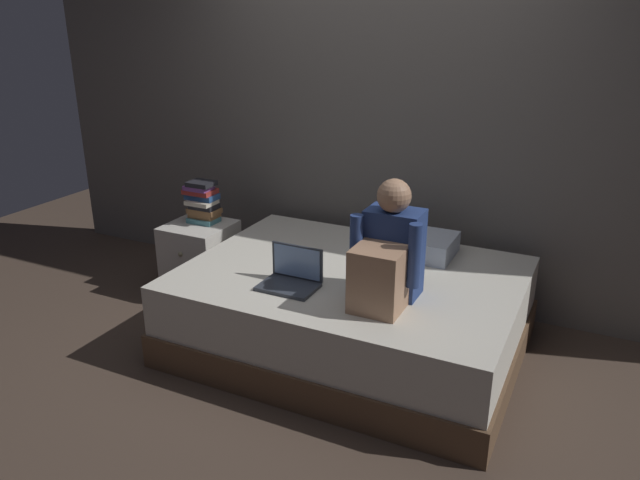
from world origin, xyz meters
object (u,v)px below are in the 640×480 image
(laptop, at_px, (292,277))
(book_stack, at_px, (202,202))
(bed, at_px, (351,310))
(person_sitting, at_px, (388,256))
(pillow, at_px, (410,243))
(nightstand, at_px, (201,259))

(laptop, distance_m, book_stack, 1.25)
(bed, relative_size, person_sitting, 3.05)
(bed, bearing_deg, book_stack, 167.02)
(bed, xyz_separation_m, laptop, (-0.23, -0.33, 0.31))
(bed, height_order, pillow, pillow)
(bed, xyz_separation_m, pillow, (0.21, 0.45, 0.32))
(bed, relative_size, laptop, 6.25)
(pillow, relative_size, book_stack, 1.82)
(person_sitting, height_order, pillow, person_sitting)
(bed, distance_m, person_sitting, 0.65)
(nightstand, bearing_deg, bed, -10.37)
(nightstand, height_order, person_sitting, person_sitting)
(bed, xyz_separation_m, book_stack, (-1.30, 0.30, 0.43))
(pillow, bearing_deg, bed, -115.25)
(nightstand, bearing_deg, laptop, -27.92)
(bed, xyz_separation_m, nightstand, (-1.30, 0.24, 0.01))
(pillow, bearing_deg, book_stack, -174.27)
(nightstand, distance_m, pillow, 1.56)
(person_sitting, relative_size, pillow, 1.17)
(book_stack, bearing_deg, bed, -12.98)
(pillow, bearing_deg, person_sitting, -81.87)
(person_sitting, xyz_separation_m, laptop, (-0.54, -0.07, -0.20))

